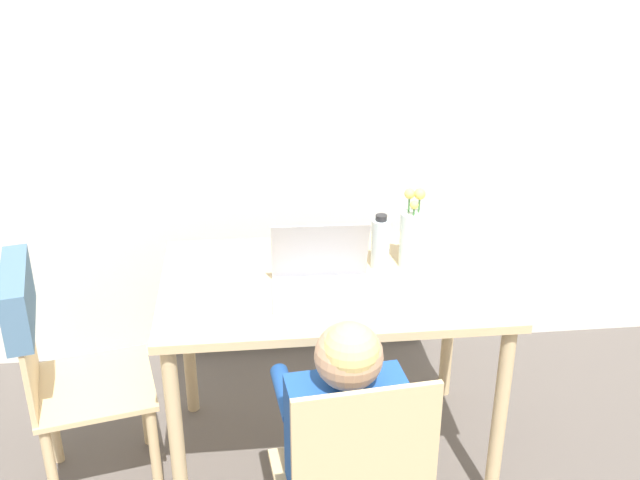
{
  "coord_description": "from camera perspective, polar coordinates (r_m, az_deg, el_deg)",
  "views": [
    {
      "loc": [
        -0.43,
        -0.87,
        1.98
      ],
      "look_at": [
        -0.19,
        1.38,
        0.94
      ],
      "focal_mm": 42.0,
      "sensor_mm": 36.0,
      "label": 1
    }
  ],
  "objects": [
    {
      "name": "dining_table",
      "position": [
        2.67,
        0.79,
        -4.84
      ],
      "size": [
        1.19,
        0.75,
        0.76
      ],
      "color": "#D6B784",
      "rests_on": "ground_plane"
    },
    {
      "name": "wall_back",
      "position": [
        3.21,
        1.78,
        11.52
      ],
      "size": [
        6.4,
        0.05,
        2.5
      ],
      "color": "silver",
      "rests_on": "ground_plane"
    },
    {
      "name": "flower_vase",
      "position": [
        2.69,
        7.05,
        0.27
      ],
      "size": [
        0.09,
        0.09,
        0.29
      ],
      "color": "silver",
      "rests_on": "dining_table"
    },
    {
      "name": "chair_spare",
      "position": [
        2.68,
        -19.9,
        -7.72
      ],
      "size": [
        0.5,
        0.48,
        0.91
      ],
      "rotation": [
        0.0,
        0.0,
        1.78
      ],
      "color": "#D6B784",
      "rests_on": "ground_plane"
    },
    {
      "name": "laptop",
      "position": [
        2.53,
        0.07,
        -2.73
      ],
      "size": [
        0.34,
        0.26,
        0.24
      ],
      "rotation": [
        0.0,
        0.0,
        -0.03
      ],
      "color": "#B2B2B7",
      "rests_on": "dining_table"
    },
    {
      "name": "person_seated",
      "position": [
        2.19,
        1.77,
        -13.71
      ],
      "size": [
        0.37,
        0.45,
        0.98
      ],
      "rotation": [
        0.0,
        0.0,
        3.24
      ],
      "color": "#1E4C9E",
      "rests_on": "ground_plane"
    },
    {
      "name": "water_bottle",
      "position": [
        2.68,
        4.63,
        -0.2
      ],
      "size": [
        0.07,
        0.07,
        0.2
      ],
      "color": "silver",
      "rests_on": "dining_table"
    }
  ]
}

